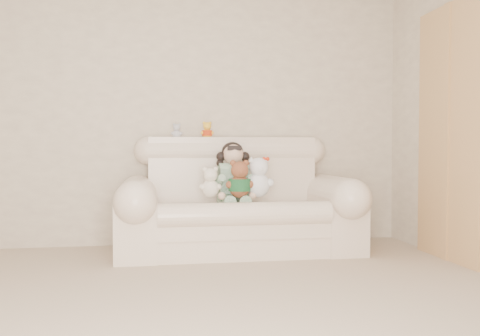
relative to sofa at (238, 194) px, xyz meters
name	(u,v)px	position (x,y,z in m)	size (l,w,h in m)	color
floor	(191,334)	(-0.56, -2.00, -0.52)	(5.00, 5.00, 0.00)	tan
wall_back	(172,109)	(-0.56, 0.50, 0.78)	(4.50, 4.50, 0.00)	beige
sofa	(238,194)	(0.00, 0.00, 0.00)	(2.10, 0.95, 1.03)	#FDE5CC
door_panel	(450,132)	(1.66, -0.60, 0.54)	(0.06, 0.90, 2.10)	tan
seated_child	(233,172)	(-0.03, 0.08, 0.19)	(0.34, 0.42, 0.57)	#2B7039
brown_teddy	(239,175)	(-0.01, -0.15, 0.17)	(0.24, 0.19, 0.38)	brown
white_cat	(258,173)	(0.16, -0.11, 0.19)	(0.27, 0.20, 0.41)	silver
cream_teddy	(210,179)	(-0.26, -0.10, 0.14)	(0.20, 0.15, 0.31)	white
yellow_mini_bear	(207,129)	(-0.24, 0.34, 0.59)	(0.12, 0.09, 0.19)	yellow
grey_mini_plush	(177,130)	(-0.52, 0.35, 0.58)	(0.11, 0.08, 0.17)	silver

